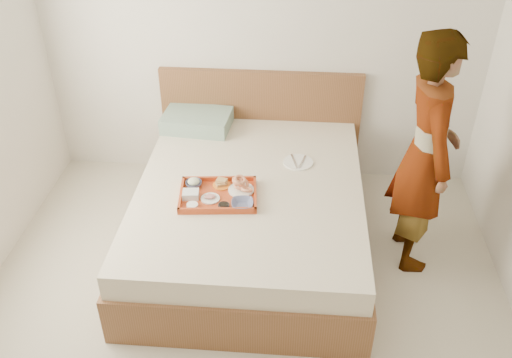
{
  "coord_description": "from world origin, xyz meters",
  "views": [
    {
      "loc": [
        0.3,
        -2.16,
        2.77
      ],
      "look_at": [
        0.05,
        0.9,
        0.65
      ],
      "focal_mm": 39.28,
      "sensor_mm": 36.0,
      "label": 1
    }
  ],
  "objects_px": {
    "tray": "(218,195)",
    "person": "(426,155)",
    "dinner_plate": "(298,162)",
    "bed": "(250,215)"
  },
  "relations": [
    {
      "from": "bed",
      "to": "person",
      "type": "height_order",
      "value": "person"
    },
    {
      "from": "bed",
      "to": "tray",
      "type": "relative_size",
      "value": 3.9
    },
    {
      "from": "dinner_plate",
      "to": "person",
      "type": "relative_size",
      "value": 0.13
    },
    {
      "from": "tray",
      "to": "dinner_plate",
      "type": "relative_size",
      "value": 2.34
    },
    {
      "from": "person",
      "to": "dinner_plate",
      "type": "bearing_deg",
      "value": 63.84
    },
    {
      "from": "dinner_plate",
      "to": "tray",
      "type": "bearing_deg",
      "value": -138.29
    },
    {
      "from": "tray",
      "to": "person",
      "type": "distance_m",
      "value": 1.38
    },
    {
      "from": "tray",
      "to": "person",
      "type": "relative_size",
      "value": 0.3
    },
    {
      "from": "bed",
      "to": "tray",
      "type": "height_order",
      "value": "tray"
    },
    {
      "from": "bed",
      "to": "dinner_plate",
      "type": "relative_size",
      "value": 9.14
    }
  ]
}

